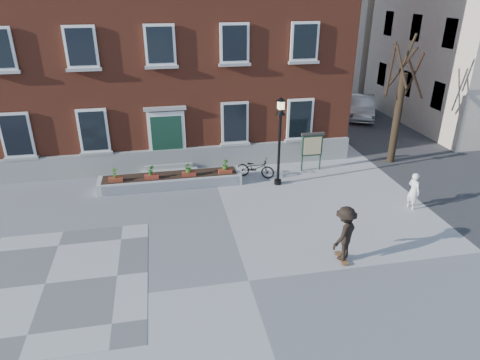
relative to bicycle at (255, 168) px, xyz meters
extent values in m
plane|color=#A0A1A3|center=(-1.87, -7.41, -0.47)|extent=(100.00, 100.00, 0.00)
cube|color=#5F5F61|center=(-7.87, -6.41, -0.46)|extent=(6.00, 6.00, 0.01)
imported|color=black|center=(0.00, 0.00, 0.00)|extent=(1.87, 1.32, 0.93)
imported|color=#B5B7BA|center=(9.12, 8.23, 0.25)|extent=(3.16, 4.61, 1.44)
imported|color=white|center=(5.43, -4.11, 0.29)|extent=(0.48, 0.62, 1.51)
cube|color=brown|center=(-3.87, 6.59, 5.53)|extent=(18.00, 10.00, 12.00)
cube|color=gray|center=(-3.87, 1.47, 0.08)|extent=(18.00, 0.24, 1.10)
cube|color=#9F9F9A|center=(-3.87, 1.34, -0.37)|extent=(2.60, 0.80, 0.20)
cube|color=#9B9B96|center=(-3.87, 1.49, -0.17)|extent=(2.20, 0.50, 0.20)
cube|color=white|center=(-3.87, 1.51, 1.18)|extent=(1.70, 0.12, 2.50)
cube|color=#133625|center=(-3.87, 1.46, 1.08)|extent=(1.40, 0.06, 2.30)
cube|color=#A4A39E|center=(-3.87, 1.47, 2.58)|extent=(1.90, 0.25, 0.15)
cube|color=silver|center=(-10.27, 1.49, 1.73)|extent=(1.30, 0.10, 2.00)
cube|color=black|center=(-10.27, 1.44, 1.73)|extent=(1.08, 0.04, 1.78)
cube|color=#9C9C97|center=(-10.27, 1.43, 0.67)|extent=(1.44, 0.20, 0.12)
cube|color=#A6A6A1|center=(-10.27, 1.43, 4.42)|extent=(1.44, 0.20, 0.12)
cube|color=white|center=(-7.07, 1.49, 1.73)|extent=(1.30, 0.10, 2.00)
cube|color=black|center=(-7.07, 1.44, 1.73)|extent=(1.08, 0.04, 1.78)
cube|color=#979792|center=(-7.07, 1.43, 0.67)|extent=(1.44, 0.20, 0.12)
cube|color=white|center=(-7.07, 1.49, 5.33)|extent=(1.30, 0.10, 1.70)
cube|color=black|center=(-7.07, 1.44, 5.33)|extent=(1.08, 0.04, 1.48)
cube|color=#9E9E99|center=(-7.07, 1.43, 4.42)|extent=(1.44, 0.20, 0.12)
cube|color=white|center=(-3.87, 1.49, 5.33)|extent=(1.30, 0.10, 1.70)
cube|color=black|center=(-3.87, 1.44, 5.33)|extent=(1.08, 0.04, 1.48)
cube|color=#A0A09B|center=(-3.87, 1.43, 4.42)|extent=(1.44, 0.20, 0.12)
cube|color=silver|center=(-0.67, 1.49, 1.73)|extent=(1.30, 0.10, 2.00)
cube|color=black|center=(-0.67, 1.44, 1.73)|extent=(1.08, 0.04, 1.78)
cube|color=#ACACA7|center=(-0.67, 1.43, 0.67)|extent=(1.44, 0.20, 0.12)
cube|color=white|center=(-0.67, 1.49, 5.33)|extent=(1.30, 0.10, 1.70)
cube|color=black|center=(-0.67, 1.44, 5.33)|extent=(1.08, 0.04, 1.48)
cube|color=#969591|center=(-0.67, 1.43, 4.42)|extent=(1.44, 0.20, 0.12)
cube|color=white|center=(2.53, 1.49, 1.73)|extent=(1.30, 0.10, 2.00)
cube|color=black|center=(2.53, 1.44, 1.73)|extent=(1.08, 0.04, 1.78)
cube|color=#A6A6A1|center=(2.53, 1.43, 0.67)|extent=(1.44, 0.20, 0.12)
cube|color=white|center=(2.53, 1.49, 5.33)|extent=(1.30, 0.10, 1.70)
cube|color=black|center=(2.53, 1.44, 5.33)|extent=(1.08, 0.04, 1.48)
cube|color=#999994|center=(2.53, 1.43, 4.42)|extent=(1.44, 0.20, 0.12)
cube|color=silver|center=(-3.87, -0.21, -0.22)|extent=(6.20, 1.10, 0.50)
cube|color=#BBBBBB|center=(-3.87, -0.77, -0.22)|extent=(5.80, 0.02, 0.40)
cube|color=black|center=(-3.87, -0.21, 0.03)|extent=(5.80, 0.90, 0.06)
cube|color=maroon|center=(-6.17, -0.46, 0.13)|extent=(0.60, 0.25, 0.20)
imported|color=#396B20|center=(-6.17, -0.46, 0.46)|extent=(0.24, 0.24, 0.45)
cube|color=maroon|center=(-4.67, -0.46, 0.13)|extent=(0.60, 0.25, 0.20)
imported|color=#27671F|center=(-4.67, -0.46, 0.46)|extent=(0.25, 0.25, 0.45)
cube|color=maroon|center=(-3.07, -0.46, 0.13)|extent=(0.60, 0.25, 0.20)
imported|color=#35691F|center=(-3.07, -0.46, 0.46)|extent=(0.40, 0.40, 0.45)
cube|color=maroon|center=(-1.47, -0.46, 0.13)|extent=(0.60, 0.25, 0.20)
imported|color=#315F1C|center=(-1.47, -0.46, 0.46)|extent=(0.25, 0.25, 0.45)
cylinder|color=#2E2114|center=(7.13, 0.59, 1.73)|extent=(0.36, 0.36, 4.40)
cylinder|color=black|center=(7.64, 0.59, 3.82)|extent=(0.12, 1.12, 2.23)
cylinder|color=black|center=(7.30, 1.11, 4.09)|extent=(1.18, 0.49, 1.97)
cylinder|color=black|center=(6.64, 0.95, 4.08)|extent=(0.88, 1.14, 2.35)
cylinder|color=#2F2015|center=(6.83, 0.37, 4.26)|extent=(0.60, 0.77, 1.90)
cylinder|color=black|center=(7.33, -0.04, 3.77)|extent=(1.39, 0.55, 1.95)
cylinder|color=#322416|center=(7.29, 0.72, 4.91)|extent=(0.43, 0.48, 1.58)
cube|color=#3B3B3E|center=(10.13, 10.59, -0.46)|extent=(8.00, 36.00, 0.01)
cube|color=#C1B29B|center=(16.13, 18.59, 6.03)|extent=(10.00, 11.00, 13.00)
cube|color=black|center=(11.17, 3.39, 2.03)|extent=(0.08, 1.00, 1.50)
cube|color=black|center=(11.17, 6.59, 2.03)|extent=(0.08, 1.00, 1.50)
cube|color=black|center=(11.17, 9.79, 2.03)|extent=(0.08, 1.00, 1.50)
cube|color=black|center=(11.17, 3.39, 5.33)|extent=(0.08, 1.00, 1.50)
cube|color=black|center=(11.17, 6.59, 5.33)|extent=(0.08, 1.00, 1.50)
cube|color=black|center=(11.17, 9.79, 5.33)|extent=(0.08, 1.00, 1.50)
cylinder|color=black|center=(0.83, -0.93, -0.37)|extent=(0.32, 0.32, 0.20)
cylinder|color=black|center=(0.83, -0.93, 1.13)|extent=(0.12, 0.12, 3.20)
cone|color=black|center=(0.83, -0.93, 2.88)|extent=(0.40, 0.40, 0.30)
cube|color=#FFF7BB|center=(0.83, -0.93, 3.13)|extent=(0.24, 0.24, 0.34)
cone|color=black|center=(0.83, -0.93, 3.38)|extent=(0.40, 0.40, 0.16)
cylinder|color=#183020|center=(2.34, 0.30, 0.43)|extent=(0.08, 0.08, 1.80)
cylinder|color=#1A3424|center=(3.24, 0.30, 0.43)|extent=(0.08, 0.08, 1.80)
cube|color=#183123|center=(2.79, 0.30, 0.78)|extent=(1.00, 0.10, 1.00)
cube|color=beige|center=(2.79, 0.24, 0.78)|extent=(0.85, 0.02, 0.85)
cube|color=#393531|center=(2.79, 0.30, 1.35)|extent=(1.10, 0.16, 0.10)
cube|color=brown|center=(1.31, -6.91, -0.41)|extent=(0.22, 0.78, 0.03)
cylinder|color=black|center=(1.22, -7.19, -0.44)|extent=(0.03, 0.05, 0.05)
cylinder|color=black|center=(1.40, -7.19, -0.44)|extent=(0.03, 0.05, 0.05)
cylinder|color=black|center=(1.22, -6.63, -0.44)|extent=(0.03, 0.05, 0.05)
cylinder|color=black|center=(1.40, -6.63, -0.44)|extent=(0.03, 0.05, 0.05)
imported|color=black|center=(1.31, -6.91, 0.52)|extent=(1.35, 1.28, 1.83)
camera|label=1|loc=(-4.11, -17.61, 7.66)|focal=32.00mm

